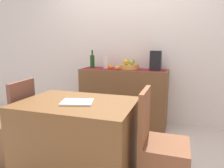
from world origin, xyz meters
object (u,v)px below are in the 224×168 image
Objects in this scene: dining_table at (78,138)px; chair_by_corner at (162,162)px; wine_bottle at (92,61)px; sideboard_console at (123,97)px; open_book at (77,102)px; ceramic_vase at (106,63)px; chair_near_window at (13,137)px; coffee_maker at (156,61)px; fruit_bowl at (130,67)px.

dining_table is 0.81m from chair_by_corner.
chair_by_corner is at bearing -48.87° from wine_bottle.
wine_bottle is at bearing -180.00° from sideboard_console.
open_book is at bearing -56.94° from dining_table.
chair_near_window is (-0.59, -1.44, -0.71)m from ceramic_vase.
ceramic_vase is at bearing 67.79° from chair_near_window.
dining_table is (-0.57, -1.44, -0.66)m from coffee_maker.
fruit_bowl is at bearing 0.00° from wine_bottle.
coffee_maker is 1.65m from chair_by_corner.
sideboard_console reaches higher than dining_table.
wine_bottle is 1.65m from chair_near_window.
chair_near_window is 1.00× the size of chair_by_corner.
open_book is (0.03, -0.04, 0.38)m from dining_table.
wine_bottle is at bearing 131.13° from chair_by_corner.
dining_table is at bearing -96.78° from fruit_bowl.
fruit_bowl is at bearing 68.85° from open_book.
chair_by_corner is at bearing 0.00° from dining_table.
sideboard_console is at bearing 116.84° from chair_by_corner.
chair_by_corner is (0.63, -1.44, -0.67)m from fruit_bowl.
wine_bottle is 0.33× the size of chair_by_corner.
dining_table is (-0.07, -1.44, -0.07)m from sideboard_console.
open_book is at bearing -71.99° from wine_bottle.
open_book is at bearing -95.58° from fruit_bowl.
wine_bottle is 0.33× the size of chair_near_window.
fruit_bowl is at bearing 55.90° from chair_near_window.
chair_near_window is at bearing 179.88° from dining_table.
open_book is 0.31× the size of chair_near_window.
coffee_maker reaches higher than sideboard_console.
coffee_maker reaches higher than chair_near_window.
ceramic_vase is at bearing 180.00° from coffee_maker.
dining_table is 1.20× the size of chair_near_window.
chair_by_corner is (0.24, -1.44, -0.77)m from coffee_maker.
ceramic_vase is 1.71m from chair_near_window.
ceramic_vase is at bearing 180.00° from sideboard_console.
dining_table is at bearing -92.94° from sideboard_console.
sideboard_console is 1.51m from open_book.
open_book is 0.31× the size of chair_by_corner.
ceramic_vase reaches higher than chair_near_window.
open_book is (-0.05, -1.48, 0.31)m from sideboard_console.
wine_bottle reaches higher than fruit_bowl.
coffee_maker is at bearing 99.38° from chair_by_corner.
chair_near_window is at bearing -124.10° from fruit_bowl.
ceramic_vase is 0.17× the size of dining_table.
chair_near_window is (-0.80, 0.00, -0.10)m from dining_table.
open_book is 0.96m from chair_near_window.
open_book is at bearing -109.98° from coffee_maker.
sideboard_console is at bearing 0.00° from wine_bottle.
wine_bottle reaches higher than open_book.
ceramic_vase is 0.67× the size of open_book.
wine_bottle is 1.64m from dining_table.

